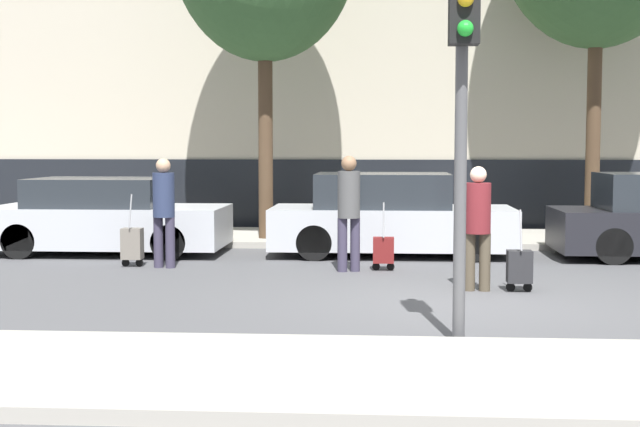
% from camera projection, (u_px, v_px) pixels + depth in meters
% --- Properties ---
extents(ground_plane, '(80.00, 80.00, 0.00)m').
position_uv_depth(ground_plane, '(454.00, 303.00, 10.90)').
color(ground_plane, '#4C4C4F').
extents(sidewalk_near, '(28.00, 2.50, 0.12)m').
position_uv_depth(sidewalk_near, '(492.00, 378.00, 7.16)').
color(sidewalk_near, '#A39E93').
rests_on(sidewalk_near, ground_plane).
extents(sidewalk_far, '(28.00, 3.00, 0.12)m').
position_uv_depth(sidewalk_far, '(426.00, 238.00, 17.85)').
color(sidewalk_far, '#A39E93').
rests_on(sidewalk_far, ground_plane).
extents(parked_car_0, '(4.15, 1.87, 1.34)m').
position_uv_depth(parked_car_0, '(106.00, 218.00, 15.80)').
color(parked_car_0, '#B7BABF').
rests_on(parked_car_0, ground_plane).
extents(parked_car_1, '(4.20, 1.81, 1.44)m').
position_uv_depth(parked_car_1, '(389.00, 217.00, 15.55)').
color(parked_car_1, '#B7BABF').
rests_on(parked_car_1, ground_plane).
extents(pedestrian_left, '(0.35, 0.34, 1.72)m').
position_uv_depth(pedestrian_left, '(164.00, 206.00, 13.94)').
color(pedestrian_left, '#383347').
rests_on(pedestrian_left, ground_plane).
extents(trolley_left, '(0.34, 0.29, 1.15)m').
position_uv_depth(trolley_left, '(132.00, 244.00, 14.12)').
color(trolley_left, slate).
rests_on(trolley_left, ground_plane).
extents(pedestrian_center, '(0.34, 0.34, 1.77)m').
position_uv_depth(pedestrian_center, '(349.00, 206.00, 13.52)').
color(pedestrian_center, '#383347').
rests_on(pedestrian_center, ground_plane).
extents(trolley_center, '(0.34, 0.29, 1.05)m').
position_uv_depth(trolley_center, '(383.00, 250.00, 13.69)').
color(trolley_center, maroon).
rests_on(trolley_center, ground_plane).
extents(pedestrian_right, '(0.35, 0.34, 1.65)m').
position_uv_depth(pedestrian_right, '(478.00, 221.00, 11.73)').
color(pedestrian_right, '#4C4233').
rests_on(pedestrian_right, ground_plane).
extents(trolley_right, '(0.34, 0.29, 1.09)m').
position_uv_depth(trolley_right, '(519.00, 267.00, 11.70)').
color(trolley_right, '#262628').
rests_on(trolley_right, ground_plane).
extents(traffic_light, '(0.28, 0.47, 3.66)m').
position_uv_depth(traffic_light, '(463.00, 72.00, 8.36)').
color(traffic_light, '#515154').
rests_on(traffic_light, ground_plane).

